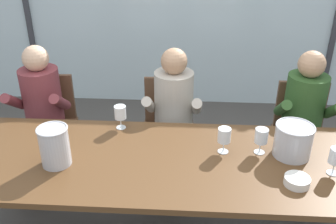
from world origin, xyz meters
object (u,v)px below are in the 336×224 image
Objects in this scene: person_beige_jumper at (173,112)px; wine_glass_by_left_taster at (261,137)px; tasting_bowl at (297,181)px; wine_glass_center_pour at (224,136)px; dining_table at (165,167)px; wine_glass_by_right_taster at (336,157)px; ice_bucket_secondary at (293,140)px; wine_glass_near_bucket at (120,113)px; person_maroon_top at (40,108)px; person_olive_shirt at (305,116)px; ice_bucket_primary at (55,146)px; chair_center at (301,127)px; chair_left_of_center at (168,121)px; chair_near_curtain at (50,118)px.

person_beige_jumper is 6.93× the size of wine_glass_by_left_taster.
wine_glass_center_pour is (-0.40, 0.31, 0.09)m from tasting_bowl.
dining_table is 18.08× the size of tasting_bowl.
tasting_bowl is 0.28m from wine_glass_by_right_taster.
ice_bucket_secondary reaches higher than wine_glass_near_bucket.
person_maroon_top is 6.93× the size of wine_glass_near_bucket.
person_olive_shirt is (1.07, 0.74, 0.01)m from dining_table.
dining_table is 0.65m from wine_glass_by_left_taster.
dining_table is 0.83m from ice_bucket_secondary.
person_olive_shirt reaches higher than wine_glass_by_right_taster.
person_maroon_top is 1.00× the size of person_olive_shirt.
ice_bucket_primary is 1.46× the size of wine_glass_by_right_taster.
person_beige_jumper is 0.75m from wine_glass_center_pour.
wine_glass_by_left_taster reaches higher than chair_center.
person_maroon_top is 1.60m from wine_glass_center_pour.
wine_glass_center_pour is (-0.73, -0.77, 0.35)m from chair_center.
ice_bucket_secondary reaches higher than dining_table.
ice_bucket_secondary is at bearing -20.94° from person_maroon_top.
dining_table is 0.90m from chair_left_of_center.
person_maroon_top is (-1.05, -0.15, 0.17)m from chair_left_of_center.
person_olive_shirt is 0.96m from wine_glass_center_pour.
ice_bucket_primary is at bearing -65.12° from person_maroon_top.
chair_center is 5.09× the size of wine_glass_by_left_taster.
chair_left_of_center is 5.09× the size of wine_glass_near_bucket.
tasting_bowl is 1.26m from wine_glass_near_bucket.
chair_left_of_center is at bearing 136.47° from ice_bucket_secondary.
ice_bucket_secondary is (1.89, -0.79, 0.34)m from chair_near_curtain.
chair_center is 3.48× the size of ice_bucket_primary.
ice_bucket_secondary is at bearing -45.42° from chair_left_of_center.
person_olive_shirt is 4.74× the size of ice_bucket_primary.
person_beige_jumper is 0.54m from wine_glass_near_bucket.
wine_glass_near_bucket is at bearing -160.56° from chair_center.
ice_bucket_secondary reaches higher than wine_glass_by_left_taster.
person_maroon_top reaches higher than tasting_bowl.
wine_glass_center_pour is at bearing -31.04° from chair_near_curtain.
chair_center is at bearing 57.20° from wine_glass_by_left_taster.
chair_center is 0.73× the size of person_maroon_top.
wine_glass_by_left_taster is at bearing -27.43° from chair_near_curtain.
ice_bucket_primary reaches higher than wine_glass_by_left_taster.
person_olive_shirt is 1.93m from ice_bucket_primary.
wine_glass_center_pour is (1.46, -0.79, 0.35)m from chair_near_curtain.
chair_near_curtain is 0.97m from wine_glass_near_bucket.
wine_glass_center_pour is (1.04, 0.19, -0.01)m from ice_bucket_primary.
ice_bucket_secondary is 1.40× the size of wine_glass_near_bucket.
ice_bucket_primary reaches higher than tasting_bowl.
wine_glass_near_bucket is at bearing 55.27° from ice_bucket_primary.
ice_bucket_primary is at bearing -179.91° from wine_glass_by_right_taster.
chair_near_curtain is 0.73× the size of person_maroon_top.
chair_left_of_center is at bearing 6.07° from person_maroon_top.
dining_table is 1.41m from chair_center.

